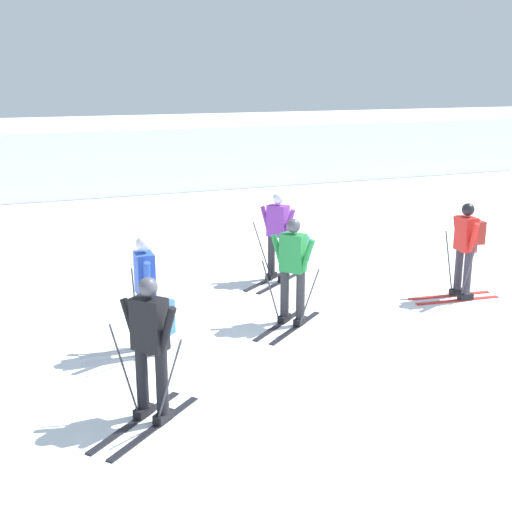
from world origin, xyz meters
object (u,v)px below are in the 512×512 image
Objects in this scene: skier_red at (466,246)px; skier_blue at (145,291)px; skier_black at (151,341)px; skier_green at (294,266)px; skier_purple at (278,234)px.

skier_blue is (-5.76, -0.25, -0.04)m from skier_red.
skier_black is 3.56m from skier_green.
skier_red is (6.15, 2.18, 0.00)m from skier_black.
skier_red is at bearing 2.47° from skier_blue.
skier_red is at bearing -0.05° from skier_green.
skier_green and skier_red have the same top height.
skier_black and skier_red have the same top height.
skier_purple is 3.43m from skier_red.
skier_black is 5.66m from skier_purple.
skier_purple is (3.54, 4.41, -0.04)m from skier_black.
skier_black is at bearing -160.47° from skier_red.
skier_black is at bearing -142.15° from skier_green.
skier_red is 1.00× the size of skier_blue.
skier_black is 1.00× the size of skier_green.
skier_green is 2.44m from skier_blue.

